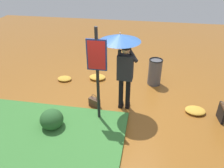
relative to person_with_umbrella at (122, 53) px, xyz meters
name	(u,v)px	position (x,y,z in m)	size (l,w,h in m)	color
ground_plane	(121,107)	(-0.01, -0.01, -1.55)	(18.00, 18.00, 0.00)	brown
person_with_umbrella	(122,53)	(0.00, 0.00, 0.00)	(0.96, 0.96, 2.04)	black
info_sign_post	(97,66)	(0.47, 0.56, -0.11)	(0.44, 0.07, 2.30)	black
handbag	(94,102)	(0.70, 0.09, -1.42)	(0.33, 0.26, 0.37)	#4C3323
trash_bin	(155,72)	(-0.85, -1.40, -1.13)	(0.42, 0.42, 0.83)	#4C4C51
shrub_cluster	(51,119)	(1.50, 1.06, -1.33)	(0.59, 0.54, 0.48)	#285628
leaf_pile_near_person	(97,77)	(0.97, -1.41, -1.49)	(0.53, 0.42, 0.12)	gold
leaf_pile_by_bench	(195,110)	(-1.92, -0.10, -1.49)	(0.52, 0.41, 0.11)	gold
leaf_pile_far_path	(64,79)	(2.01, -1.15, -1.50)	(0.45, 0.36, 0.10)	gold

